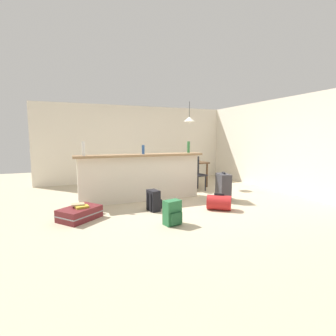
% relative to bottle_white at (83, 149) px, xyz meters
% --- Properties ---
extents(ground_plane, '(13.00, 13.00, 0.05)m').
position_rel_bottle_white_xyz_m(ground_plane, '(1.99, -0.25, -1.26)').
color(ground_plane, '#BCAD8E').
extents(wall_back, '(6.60, 0.10, 2.50)m').
position_rel_bottle_white_xyz_m(wall_back, '(1.99, 2.80, 0.01)').
color(wall_back, silver).
rests_on(wall_back, ground_plane).
extents(wall_right, '(0.10, 6.00, 2.50)m').
position_rel_bottle_white_xyz_m(wall_right, '(5.04, 0.05, 0.01)').
color(wall_right, silver).
rests_on(wall_right, ground_plane).
extents(partition_half_wall, '(2.80, 0.20, 1.04)m').
position_rel_bottle_white_xyz_m(partition_half_wall, '(1.26, 0.07, -0.72)').
color(partition_half_wall, silver).
rests_on(partition_half_wall, ground_plane).
extents(bar_countertop, '(2.96, 0.40, 0.05)m').
position_rel_bottle_white_xyz_m(bar_countertop, '(1.26, 0.07, -0.17)').
color(bar_countertop, '#93704C').
rests_on(bar_countertop, partition_half_wall).
extents(bottle_white, '(0.06, 0.06, 0.30)m').
position_rel_bottle_white_xyz_m(bottle_white, '(0.00, 0.00, 0.00)').
color(bottle_white, silver).
rests_on(bottle_white, bar_countertop).
extents(bottle_blue, '(0.06, 0.06, 0.20)m').
position_rel_bottle_white_xyz_m(bottle_blue, '(1.30, 0.05, -0.05)').
color(bottle_blue, '#284C89').
rests_on(bottle_blue, bar_countertop).
extents(bottle_green, '(0.07, 0.07, 0.28)m').
position_rel_bottle_white_xyz_m(bottle_green, '(2.49, 0.13, -0.01)').
color(bottle_green, '#2D6B38').
rests_on(bottle_green, bar_countertop).
extents(dining_table, '(1.10, 0.80, 0.74)m').
position_rel_bottle_white_xyz_m(dining_table, '(3.00, 1.22, -0.59)').
color(dining_table, '#4C331E').
rests_on(dining_table, ground_plane).
extents(dining_chair_near_partition, '(0.47, 0.47, 0.93)m').
position_rel_bottle_white_xyz_m(dining_chair_near_partition, '(2.98, 0.66, -0.72)').
color(dining_chair_near_partition, black).
rests_on(dining_chair_near_partition, ground_plane).
extents(pendant_lamp, '(0.34, 0.34, 0.62)m').
position_rel_bottle_white_xyz_m(pendant_lamp, '(3.05, 1.20, 0.76)').
color(pendant_lamp, black).
extents(suitcase_flat_maroon, '(0.85, 0.82, 0.22)m').
position_rel_bottle_white_xyz_m(suitcase_flat_maroon, '(-0.16, -0.80, -1.13)').
color(suitcase_flat_maroon, maroon).
rests_on(suitcase_flat_maroon, ground_plane).
extents(backpack_green, '(0.31, 0.29, 0.42)m').
position_rel_bottle_white_xyz_m(backpack_green, '(1.28, -1.68, -1.04)').
color(backpack_green, '#286B3D').
rests_on(backpack_green, ground_plane).
extents(suitcase_upright_charcoal, '(0.34, 0.48, 0.67)m').
position_rel_bottle_white_xyz_m(suitcase_upright_charcoal, '(3.02, -0.64, -0.91)').
color(suitcase_upright_charcoal, '#38383D').
rests_on(suitcase_upright_charcoal, ground_plane).
extents(duffel_bag_red, '(0.56, 0.53, 0.34)m').
position_rel_bottle_white_xyz_m(duffel_bag_red, '(2.51, -1.24, -1.09)').
color(duffel_bag_red, red).
rests_on(duffel_bag_red, ground_plane).
extents(backpack_black, '(0.28, 0.31, 0.42)m').
position_rel_bottle_white_xyz_m(backpack_black, '(1.26, -0.79, -1.04)').
color(backpack_black, black).
rests_on(backpack_black, ground_plane).
extents(book_stack, '(0.30, 0.26, 0.06)m').
position_rel_bottle_white_xyz_m(book_stack, '(-0.14, -0.80, -0.99)').
color(book_stack, gold).
rests_on(book_stack, suitcase_flat_maroon).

